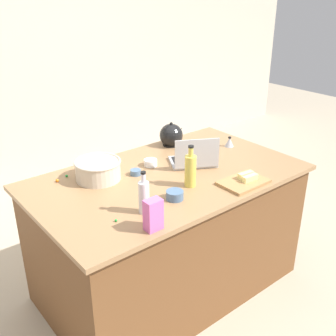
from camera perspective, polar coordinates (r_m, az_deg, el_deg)
The scene contains 22 objects.
ground_plane at distance 3.16m, azimuth 0.00°, elevation -15.86°, with size 12.00×12.00×0.00m, color #B7A88E.
wall_back at distance 4.53m, azimuth -19.49°, elevation 13.65°, with size 8.00×0.10×2.60m, color beige.
island_counter at distance 2.89m, azimuth 0.00°, elevation -9.03°, with size 1.79×1.05×0.90m.
laptop at distance 2.80m, azimuth 3.68°, elevation 1.28°, with size 0.38×0.35×0.22m.
mixing_bowl_large at distance 2.62m, azimuth -9.77°, elevation -0.19°, with size 0.30×0.30×0.13m.
bottle_oil at distance 2.49m, azimuth 3.15°, elevation -0.27°, with size 0.07×0.07×0.27m.
bottle_vinegar at distance 2.20m, azimuth -3.40°, elevation -3.99°, with size 0.06×0.06×0.25m.
kettle at distance 3.14m, azimuth 0.46°, elevation 4.57°, with size 0.21×0.18×0.20m.
cutting_board at distance 2.60m, azimuth 10.50°, elevation -1.95°, with size 0.30×0.21×0.02m, color #AD7F4C.
butter_stick_left at distance 2.60m, azimuth 11.41°, elevation -1.37°, with size 0.11×0.04×0.04m, color #F4E58C.
butter_stick_right at distance 2.63m, azimuth 10.82°, elevation -0.98°, with size 0.11×0.04×0.04m, color #F4E58C.
ramekin_small at distance 2.80m, azimuth -2.47°, elevation 0.75°, with size 0.09×0.09×0.05m, color white.
ramekin_medium at distance 2.67m, azimuth -4.55°, elevation -0.60°, with size 0.07×0.07×0.04m, color slate.
ramekin_wide at distance 2.37m, azimuth 0.95°, elevation -3.80°, with size 0.10×0.10×0.05m, color slate.
kitchen_timer at distance 3.16m, azimuth 8.59°, elevation 3.62°, with size 0.07×0.07×0.08m.
candy_bag at distance 2.06m, azimuth -2.08°, elevation -6.57°, with size 0.09×0.06×0.17m, color pink.
candy_0 at distance 2.67m, azimuth -15.25°, elevation -1.71°, with size 0.02×0.02×0.02m, color orange.
candy_1 at distance 2.60m, azimuth 3.03°, elevation -1.54°, with size 0.02×0.02×0.02m, color orange.
candy_2 at distance 2.18m, azimuth -7.30°, elevation -7.29°, with size 0.01×0.01×0.01m, color green.
candy_3 at distance 2.72m, azimuth -14.01°, elevation -1.08°, with size 0.02×0.02×0.02m, color green.
candy_4 at distance 3.01m, azimuth 2.38°, elevation 2.27°, with size 0.02×0.02×0.02m, color #CC3399.
candy_5 at distance 2.78m, azimuth -6.91°, elevation 0.15°, with size 0.02×0.02×0.02m, color green.
Camera 1 is at (-1.52, -1.87, 2.05)m, focal length 43.54 mm.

